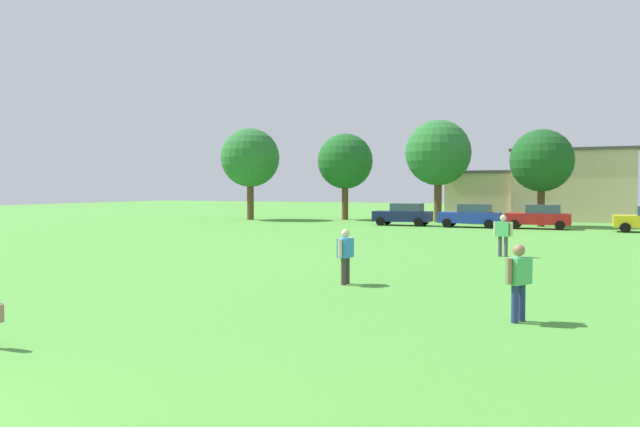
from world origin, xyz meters
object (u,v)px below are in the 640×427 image
(parked_car_navy_0, at_px, (404,214))
(tree_left, at_px, (345,162))
(tree_right, at_px, (438,153))
(bystander_near_trees, at_px, (345,252))
(bystander_midfield, at_px, (503,232))
(tree_far_left, at_px, (250,158))
(parked_car_red_2, at_px, (539,217))
(adult_bystander, at_px, (519,276))
(tree_far_right, at_px, (542,161))
(parked_car_blue_1, at_px, (471,215))

(parked_car_navy_0, relative_size, tree_left, 0.56)
(tree_right, bearing_deg, bystander_near_trees, -81.81)
(bystander_midfield, height_order, parked_car_navy_0, bystander_midfield)
(tree_far_left, bearing_deg, parked_car_red_2, -7.01)
(adult_bystander, xyz_separation_m, tree_far_left, (-26.38, 34.86, 4.52))
(bystander_near_trees, bearing_deg, tree_right, -165.29)
(tree_far_left, height_order, tree_left, tree_far_left)
(bystander_midfield, distance_m, tree_far_left, 33.22)
(adult_bystander, distance_m, tree_left, 42.69)
(adult_bystander, relative_size, tree_far_right, 0.23)
(tree_far_left, bearing_deg, tree_left, 23.23)
(bystander_midfield, relative_size, tree_far_right, 0.24)
(bystander_near_trees, distance_m, tree_far_right, 31.76)
(bystander_midfield, xyz_separation_m, tree_left, (-16.72, 25.32, 4.16))
(tree_left, bearing_deg, parked_car_navy_0, -41.28)
(bystander_near_trees, distance_m, parked_car_navy_0, 29.22)
(parked_car_blue_1, bearing_deg, bystander_near_trees, 92.36)
(bystander_midfield, xyz_separation_m, parked_car_red_2, (0.13, 18.96, -0.17))
(parked_car_red_2, distance_m, tree_far_left, 25.24)
(bystander_midfield, height_order, tree_far_right, tree_far_right)
(adult_bystander, height_order, tree_left, tree_left)
(parked_car_red_2, distance_m, tree_far_right, 4.90)
(bystander_near_trees, xyz_separation_m, tree_far_right, (3.38, 31.34, 3.86))
(adult_bystander, distance_m, parked_car_red_2, 31.88)
(bystander_near_trees, xyz_separation_m, parked_car_navy_0, (-6.24, 28.55, -0.11))
(bystander_near_trees, distance_m, tree_left, 37.55)
(parked_car_red_2, distance_m, tree_right, 11.44)
(parked_car_blue_1, xyz_separation_m, tree_far_right, (4.54, 3.06, 3.97))
(tree_right, bearing_deg, parked_car_navy_0, -102.15)
(tree_far_left, distance_m, tree_left, 8.47)
(parked_car_blue_1, xyz_separation_m, tree_left, (-12.22, 6.55, 4.33))
(bystander_near_trees, relative_size, parked_car_navy_0, 0.38)
(parked_car_blue_1, relative_size, parked_car_red_2, 1.00)
(bystander_near_trees, xyz_separation_m, tree_right, (-4.96, 34.48, 4.76))
(parked_car_navy_0, height_order, tree_left, tree_left)
(tree_left, bearing_deg, parked_car_blue_1, -28.18)
(parked_car_red_2, xyz_separation_m, tree_right, (-8.43, 6.01, 4.88))
(bystander_near_trees, xyz_separation_m, parked_car_red_2, (3.47, 28.46, -0.11))
(bystander_near_trees, height_order, bystander_midfield, bystander_midfield)
(bystander_near_trees, distance_m, bystander_midfield, 10.07)
(parked_car_navy_0, relative_size, tree_far_left, 0.53)
(parked_car_blue_1, distance_m, parked_car_red_2, 4.64)
(tree_left, bearing_deg, tree_far_right, -11.74)
(parked_car_blue_1, relative_size, tree_far_right, 0.60)
(bystander_near_trees, height_order, tree_far_right, tree_far_right)
(tree_far_left, bearing_deg, adult_bystander, -52.89)
(tree_left, xyz_separation_m, tree_right, (8.42, -0.35, 0.54))
(parked_car_blue_1, relative_size, tree_far_left, 0.53)
(tree_far_left, xyz_separation_m, tree_far_right, (24.53, -0.15, -0.68))
(adult_bystander, distance_m, bystander_near_trees, 6.21)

